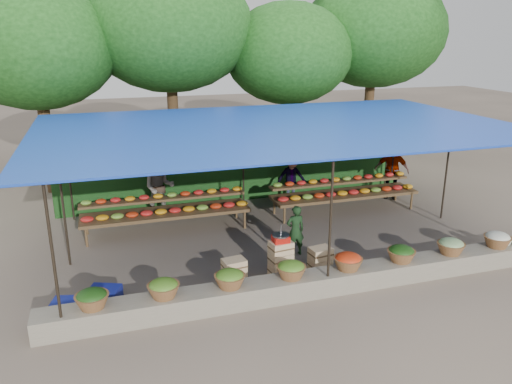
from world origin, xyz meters
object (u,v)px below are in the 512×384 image
object	(u,v)px
crate_counter	(279,262)
vendor_seated	(295,230)
blue_crate_back	(105,296)
weighing_scale	(281,238)
blue_crate_front	(68,308)

from	to	relation	value
crate_counter	vendor_seated	xyz separation A→B (m)	(0.71, 0.89, 0.28)
blue_crate_back	weighing_scale	bearing A→B (deg)	24.19
weighing_scale	blue_crate_front	world-z (taller)	weighing_scale
crate_counter	blue_crate_back	distance (m)	3.50
crate_counter	blue_crate_front	world-z (taller)	crate_counter
crate_counter	vendor_seated	bearing A→B (deg)	51.59
crate_counter	blue_crate_back	bearing A→B (deg)	-178.46
crate_counter	weighing_scale	xyz separation A→B (m)	(0.02, -0.00, 0.55)
vendor_seated	blue_crate_back	xyz separation A→B (m)	(-4.20, -0.99, -0.42)
vendor_seated	blue_crate_back	distance (m)	4.33
weighing_scale	vendor_seated	bearing A→B (deg)	52.43
crate_counter	blue_crate_back	xyz separation A→B (m)	(-3.49, -0.09, -0.14)
blue_crate_front	blue_crate_back	bearing A→B (deg)	34.48
crate_counter	blue_crate_front	distance (m)	4.15
weighing_scale	blue_crate_front	bearing A→B (deg)	-175.72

